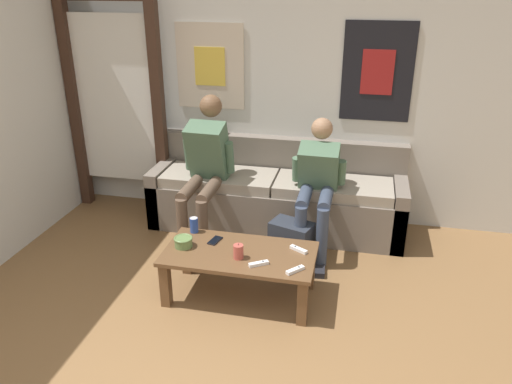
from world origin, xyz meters
The scene contains 14 objects.
wall_back centered at (0.00, 2.99, 1.28)m, with size 10.00×0.07×2.55m.
door_frame centered at (-1.48, 2.77, 1.20)m, with size 1.00×0.10×2.15m.
couch centered at (0.16, 2.65, 0.30)m, with size 2.39×0.67×0.82m.
coffee_table centered at (0.10, 1.44, 0.32)m, with size 1.12×0.57×0.38m.
person_seated_adult centered at (-0.44, 2.32, 0.71)m, with size 0.47×0.93×1.29m.
person_seated_teen centered at (0.57, 2.30, 0.64)m, with size 0.47×0.82×1.14m.
backpack centered at (0.40, 2.00, 0.18)m, with size 0.40×0.33×0.37m.
ceramic_bowl centered at (-0.33, 1.43, 0.43)m, with size 0.14×0.14×0.08m.
pillar_candle centered at (0.11, 1.35, 0.44)m, with size 0.07×0.07×0.12m.
drink_can_blue centered at (-0.33, 1.67, 0.45)m, with size 0.07×0.07×0.12m.
game_controller_near_left centered at (0.28, 1.29, 0.40)m, with size 0.14×0.11×0.03m.
game_controller_near_right centered at (0.52, 1.55, 0.40)m, with size 0.14×0.10×0.03m.
game_controller_far_center centered at (0.54, 1.26, 0.40)m, with size 0.12×0.13×0.03m.
cell_phone centered at (-0.13, 1.56, 0.39)m, with size 0.09×0.15×0.01m.
Camera 1 is at (0.90, -1.66, 2.26)m, focal length 35.00 mm.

